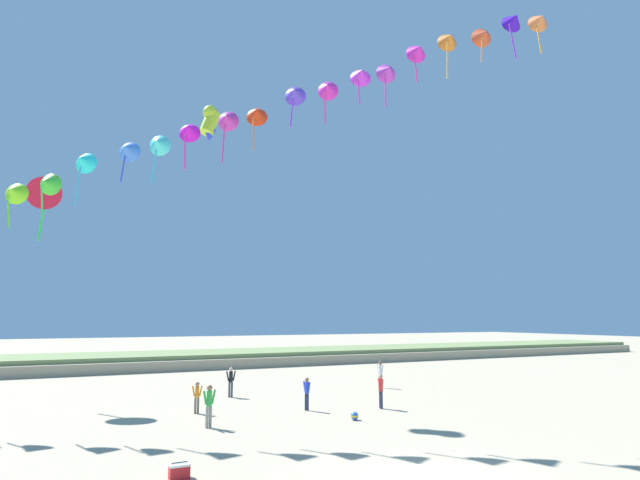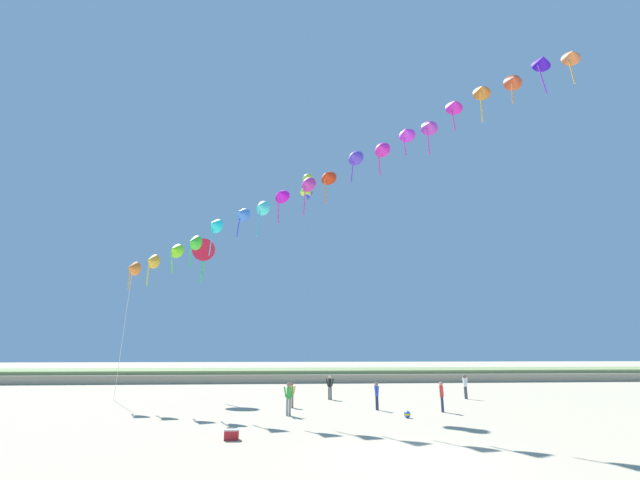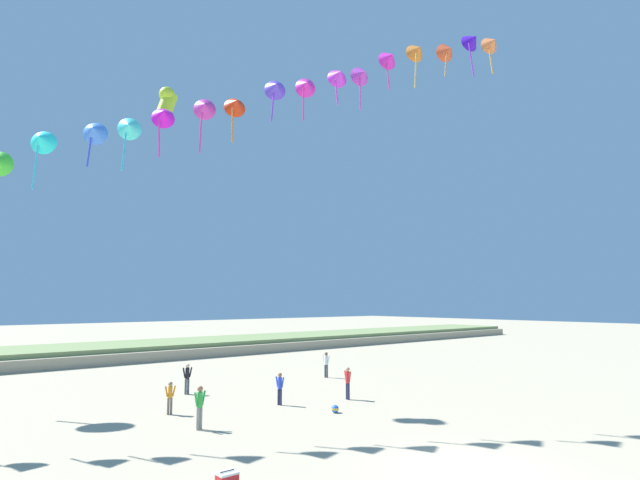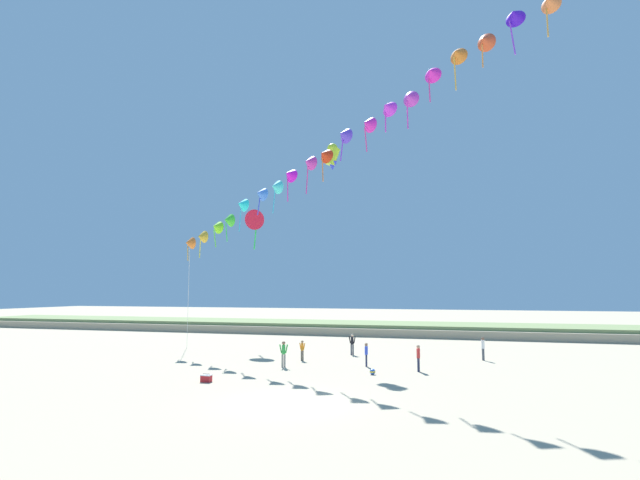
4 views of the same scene
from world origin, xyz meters
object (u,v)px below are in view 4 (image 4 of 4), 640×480
Objects in this scene: person_mid_center at (418,356)px; beach_cooler at (206,378)px; person_far_center at (483,347)px; person_near_left at (366,353)px; beach_ball at (373,372)px; person_near_right at (284,352)px; person_far_left at (352,343)px; large_kite_mid_trail at (332,156)px; person_far_right at (302,349)px; large_kite_low_lead at (256,220)px.

person_mid_center is 13.40m from beach_cooler.
person_near_left is at bearing -145.02° from person_far_center.
beach_ball is at bearing -72.34° from person_near_left.
person_far_left is (3.07, 7.70, -0.03)m from person_near_right.
beach_cooler reaches higher than beach_ball.
person_near_right is 1.03× the size of person_mid_center.
large_kite_mid_trail is 22.29m from beach_cooler.
large_kite_mid_trail is at bearing 136.20° from person_mid_center.
person_mid_center is 3.39m from beach_ball.
beach_cooler is at bearing -110.94° from person_far_left.
person_far_left reaches higher than beach_cooler.
beach_cooler is 1.59× the size of beach_ball.
person_far_left is 5.15m from person_far_right.
beach_ball is (14.08, -13.78, -12.03)m from large_kite_low_lead.
large_kite_low_lead is 11.16× the size of beach_ball.
person_near_right reaches higher than person_far_center.
person_mid_center is 7.85m from person_far_center.
person_near_left is 2.79× the size of beach_cooler.
beach_cooler is at bearing -109.96° from person_near_right.
person_near_left is 3.35m from beach_ball.
person_near_left reaches higher than beach_ball.
large_kite_low_lead is (-13.09, 10.67, 11.28)m from person_near_left.
large_kite_low_lead is (-16.74, 11.84, 11.22)m from person_mid_center.
person_near_left is 1.08× the size of person_far_right.
person_far_center reaches higher than beach_cooler.
large_kite_mid_trail is (1.37, 8.04, 15.78)m from person_near_right.
person_far_left is 2.95× the size of beach_cooler.
large_kite_mid_trail is 19.67m from beach_ball.
person_far_right is 13.58m from person_far_center.
beach_cooler is at bearing -132.96° from person_near_left.
beach_ball is at bearing -143.78° from person_mid_center.
large_kite_low_lead reaches higher than beach_ball.
beach_cooler is (5.39, -18.94, -11.99)m from large_kite_low_lead.
person_far_center is (13.00, 3.92, 0.14)m from person_far_right.
person_mid_center is 23.37m from large_kite_low_lead.
large_kite_low_lead is (-20.92, 5.19, 11.21)m from person_far_center.
person_near_right reaches higher than person_far_left.
person_far_right is at bearing -123.80° from person_far_left.
person_near_right is 6.54m from beach_ball.
beach_ball is (8.69, 5.16, -0.03)m from beach_cooler.
person_near_right is at bearing -93.50° from person_far_right.
person_near_left is at bearing 107.66° from beach_ball.
person_mid_center is at bearing -17.78° from person_near_left.
person_far_left is 0.98× the size of person_far_center.
person_mid_center is 19.03m from large_kite_mid_trail.
person_far_right reaches higher than beach_cooler.
person_far_left is (-2.30, 5.83, 0.05)m from person_near_left.
person_far_right is at bearing -104.14° from large_kite_mid_trail.
large_kite_mid_trail is 6.42× the size of beach_ball.
person_far_center reaches higher than person_near_left.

